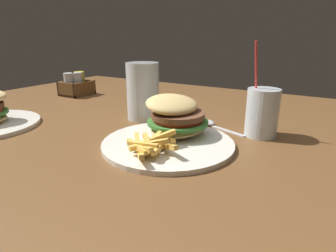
# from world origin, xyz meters

# --- Properties ---
(dining_table) EXTENTS (1.59, 1.39, 0.78)m
(dining_table) POSITION_xyz_m (0.00, 0.00, 0.67)
(dining_table) COLOR brown
(dining_table) RESTS_ON ground_plane
(meal_plate_near) EXTENTS (0.28, 0.28, 0.10)m
(meal_plate_near) POSITION_xyz_m (0.10, -0.22, 0.81)
(meal_plate_near) COLOR silver
(meal_plate_near) RESTS_ON dining_table
(beer_glass) EXTENTS (0.09, 0.09, 0.16)m
(beer_glass) POSITION_xyz_m (0.22, -0.06, 0.86)
(beer_glass) COLOR silver
(beer_glass) RESTS_ON dining_table
(juice_glass) EXTENTS (0.07, 0.07, 0.22)m
(juice_glass) POSITION_xyz_m (0.24, -0.38, 0.83)
(juice_glass) COLOR silver
(juice_glass) RESTS_ON dining_table
(spoon) EXTENTS (0.07, 0.14, 0.01)m
(spoon) POSITION_xyz_m (0.25, -0.25, 0.79)
(spoon) COLOR silver
(spoon) RESTS_ON dining_table
(condiment_caddy) EXTENTS (0.11, 0.10, 0.09)m
(condiment_caddy) POSITION_xyz_m (0.35, 0.36, 0.82)
(condiment_caddy) COLOR brown
(condiment_caddy) RESTS_ON dining_table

